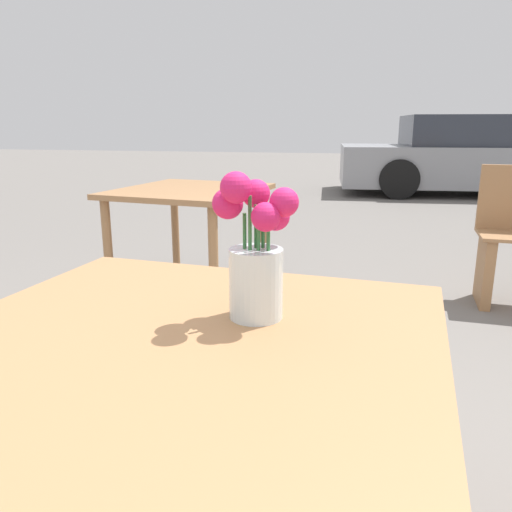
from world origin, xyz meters
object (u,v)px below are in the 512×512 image
object	(u,v)px
table_front	(182,383)
table_back	(190,207)
flower_vase	(256,260)
parked_car	(481,157)

from	to	relation	value
table_front	table_back	size ratio (longest dim) A/B	1.04
table_front	flower_vase	xyz separation A→B (m)	(0.11, 0.12, 0.21)
table_front	parked_car	xyz separation A→B (m)	(1.99, 7.99, -0.03)
table_front	parked_car	distance (m)	8.23
table_front	table_back	xyz separation A→B (m)	(-0.71, 1.95, -0.00)
flower_vase	table_back	bearing A→B (deg)	114.24
table_back	parked_car	size ratio (longest dim) A/B	0.21
flower_vase	parked_car	size ratio (longest dim) A/B	0.06
flower_vase	table_front	bearing A→B (deg)	-133.26
table_front	parked_car	size ratio (longest dim) A/B	0.22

